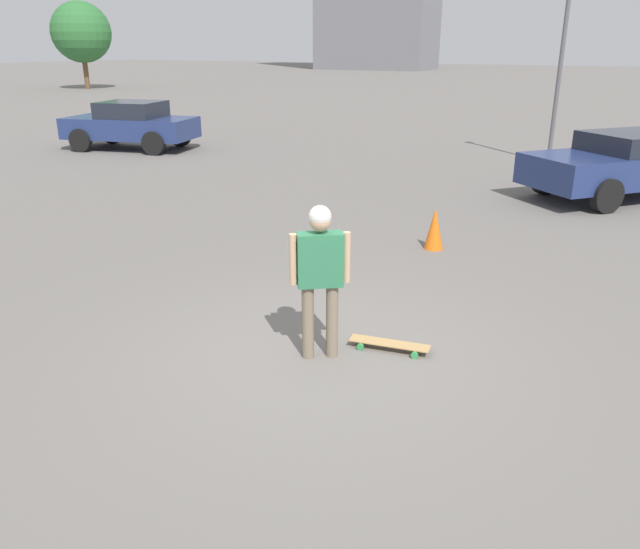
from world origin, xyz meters
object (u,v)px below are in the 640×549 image
at_px(skateboard, 389,344).
at_px(car_parked_near, 632,163).
at_px(car_parked_far, 131,124).
at_px(traffic_cone, 434,228).
at_px(person, 320,267).

bearing_deg(skateboard, car_parked_near, -109.98).
bearing_deg(car_parked_far, traffic_cone, 141.26).
bearing_deg(person, car_parked_near, 40.84).
bearing_deg(traffic_cone, car_parked_near, -25.06).
xyz_separation_m(person, car_parked_near, (9.79, -2.49, -0.26)).
bearing_deg(car_parked_near, traffic_cone, 15.98).
relative_size(person, car_parked_far, 0.38).
xyz_separation_m(person, skateboard, (0.48, -0.61, -0.95)).
distance_m(skateboard, car_parked_far, 15.71).
xyz_separation_m(car_parked_near, car_parked_far, (0.04, 14.49, 0.03)).
xyz_separation_m(skateboard, car_parked_near, (9.31, -1.88, 0.69)).
bearing_deg(skateboard, car_parked_far, -45.08).
distance_m(skateboard, car_parked_near, 9.52).
bearing_deg(car_parked_far, person, 127.19).
distance_m(car_parked_near, car_parked_far, 14.49).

